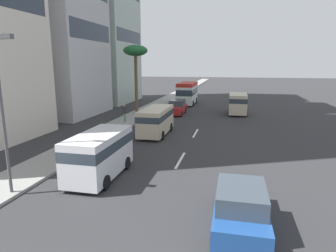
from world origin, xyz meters
The scene contains 13 objects.
ground_plane centered at (31.50, 0.00, 0.00)m, with size 198.00×198.00×0.00m, color #2D2D30.
sidewalk_right centered at (31.50, 7.73, 0.07)m, with size 162.00×2.80×0.15m, color gray.
lane_stripe_mid centered at (14.18, 0.00, 0.01)m, with size 3.20×0.16×0.01m, color silver.
lane_stripe_far centered at (21.72, 0.00, 0.01)m, with size 3.20×0.16×0.01m, color silver.
minibus_lead centered at (39.88, 3.60, 1.75)m, with size 6.40×2.42×3.20m.
van_second centered at (20.52, 3.25, 1.31)m, with size 5.35×2.08×2.27m.
van_third centered at (10.56, 3.69, 1.37)m, with size 4.84×2.11×2.39m.
car_fourth centered at (7.09, -3.52, 0.78)m, with size 4.44×1.93×1.66m.
car_fifth centered at (31.27, 3.49, 0.79)m, with size 4.62×1.81×1.67m.
van_sixth centered at (32.68, -3.64, 1.38)m, with size 4.66×2.16×2.42m.
pedestrian_near_lamp centered at (24.40, 7.56, 1.16)m, with size 0.38×0.38×1.81m.
palm_tree centered at (30.90, 8.46, 7.15)m, with size 2.88×2.88×7.96m.
street_lamp centered at (7.59, 6.62, 4.47)m, with size 0.24×0.97×7.04m.
Camera 1 is at (-3.16, -3.07, 5.96)m, focal length 31.41 mm.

